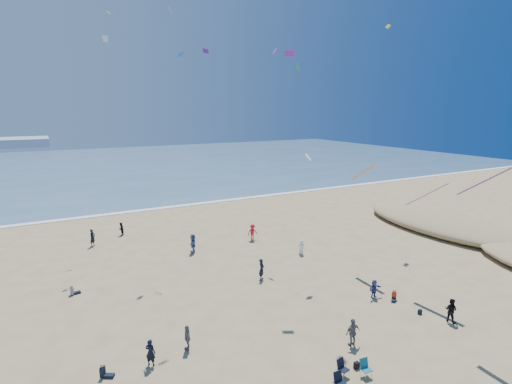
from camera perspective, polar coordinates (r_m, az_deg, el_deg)
ocean at (r=108.65m, az=-23.62°, el=3.17°), size 220.00×100.00×0.06m
surf_line at (r=59.80m, az=-19.05°, el=-2.88°), size 220.00×1.20×0.08m
standing_flyers at (r=35.43m, az=-1.79°, el=-10.91°), size 20.70×33.34×1.94m
seated_group at (r=25.44m, az=3.42°, el=-22.01°), size 22.88×29.44×0.84m
chair_cluster at (r=24.34m, az=13.32°, el=-23.86°), size 2.63×1.45×1.00m
white_tote at (r=23.99m, az=11.39°, el=-25.24°), size 0.35×0.20×0.40m
black_backpack at (r=25.53m, az=14.17°, el=-22.87°), size 0.30×0.22×0.38m
navy_bag at (r=32.37m, az=22.37°, el=-15.54°), size 0.28×0.18×0.34m
kites_aloft at (r=32.74m, az=7.37°, el=11.33°), size 49.49×35.77×21.22m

